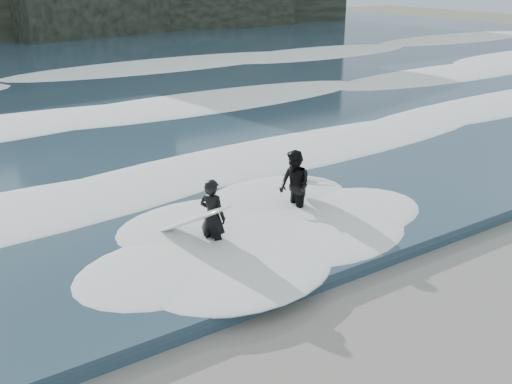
# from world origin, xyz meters

# --- Properties ---
(sea) EXTENTS (90.00, 52.00, 0.30)m
(sea) POSITION_xyz_m (0.00, 29.00, 0.15)
(sea) COLOR #263D4E
(sea) RESTS_ON ground
(foam_near) EXTENTS (60.00, 3.20, 0.20)m
(foam_near) POSITION_xyz_m (0.00, 9.00, 0.40)
(foam_near) COLOR white
(foam_near) RESTS_ON sea
(foam_mid) EXTENTS (60.00, 4.00, 0.24)m
(foam_mid) POSITION_xyz_m (0.00, 16.00, 0.42)
(foam_mid) COLOR white
(foam_mid) RESTS_ON sea
(foam_far) EXTENTS (60.00, 4.80, 0.30)m
(foam_far) POSITION_xyz_m (0.00, 25.00, 0.45)
(foam_far) COLOR white
(foam_far) RESTS_ON sea
(surfer_left) EXTENTS (1.26, 2.08, 1.57)m
(surfer_left) POSITION_xyz_m (-0.73, 5.39, 0.79)
(surfer_left) COLOR black
(surfer_left) RESTS_ON ground
(surfer_right) EXTENTS (1.13, 2.00, 1.63)m
(surfer_right) POSITION_xyz_m (1.71, 5.74, 0.82)
(surfer_right) COLOR black
(surfer_right) RESTS_ON ground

